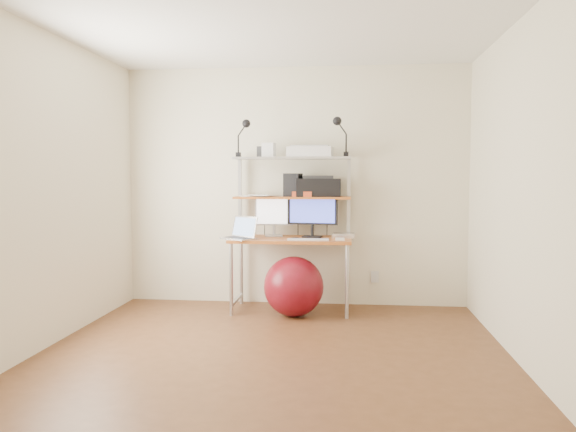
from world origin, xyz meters
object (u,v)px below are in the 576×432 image
object	(u,v)px
monitor_black	(312,212)
exercise_ball	(294,286)
laptop	(241,234)
printer	(317,187)
monitor_silver	(274,214)

from	to	relation	value
monitor_black	exercise_ball	xyz separation A→B (m)	(-0.16, -0.31, -0.71)
laptop	monitor_black	bearing A→B (deg)	54.29
laptop	printer	world-z (taller)	printer
laptop	exercise_ball	xyz separation A→B (m)	(0.53, -0.08, -0.50)
monitor_black	exercise_ball	world-z (taller)	monitor_black
monitor_black	laptop	xyz separation A→B (m)	(-0.69, -0.23, -0.21)
laptop	printer	bearing A→B (deg)	57.01
monitor_silver	printer	bearing A→B (deg)	-9.01
monitor_black	exercise_ball	distance (m)	0.79
monitor_silver	printer	xyz separation A→B (m)	(0.44, 0.01, 0.28)
monitor_silver	monitor_black	distance (m)	0.40
laptop	exercise_ball	distance (m)	0.73
printer	exercise_ball	world-z (taller)	printer
exercise_ball	monitor_black	bearing A→B (deg)	62.66
laptop	monitor_silver	bearing A→B (deg)	79.49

